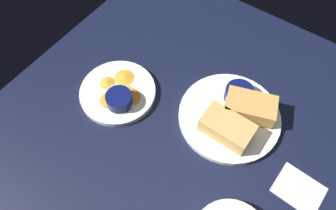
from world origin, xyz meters
TOP-DOWN VIEW (x-y plane):
  - ground_plane at (0.00, 0.00)cm, footprint 110.00×110.00cm
  - plate_sandwich_main at (-3.13, -11.95)cm, footprint 27.41×27.41cm
  - sandwich_half_near at (-4.69, -6.98)cm, footprint 13.33×7.74cm
  - sandwich_half_far at (-6.66, -15.78)cm, footprint 14.83×11.49cm
  - ramekin_dark_sauce at (-2.23, -18.05)cm, footprint 7.82×7.82cm
  - spoon_by_dark_ramekin at (-4.06, -12.36)cm, footprint 4.44×9.84cm
  - plate_chips_companion at (26.54, -0.59)cm, footprint 21.44×21.44cm
  - ramekin_light_gravy at (23.32, 2.09)cm, footprint 7.12×7.12cm
  - spoon_by_gravy_ramekin at (22.05, 0.66)cm, footprint 9.89×4.10cm
  - plantain_chip_scatter at (25.80, -1.14)cm, footprint 15.62×15.14cm
  - paper_napkin_folded at (-26.56, -4.53)cm, footprint 11.42×9.51cm

SIDE VIEW (x-z plane):
  - ground_plane at x=0.00cm, z-range -3.00..0.00cm
  - paper_napkin_folded at x=-26.56cm, z-range 0.00..0.40cm
  - plate_sandwich_main at x=-3.13cm, z-range 0.00..1.60cm
  - plate_chips_companion at x=26.54cm, z-range 0.00..1.60cm
  - plantain_chip_scatter at x=25.80cm, z-range 1.60..2.20cm
  - spoon_by_dark_ramekin at x=-4.06cm, z-range 1.56..2.36cm
  - spoon_by_gravy_ramekin at x=22.05cm, z-range 1.56..2.36cm
  - ramekin_light_gravy at x=23.32cm, z-range 1.74..5.31cm
  - ramekin_dark_sauce at x=-2.23cm, z-range 1.74..5.35cm
  - sandwich_half_near at x=-4.69cm, z-range 1.60..6.40cm
  - sandwich_half_far at x=-6.66cm, z-range 1.60..6.40cm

